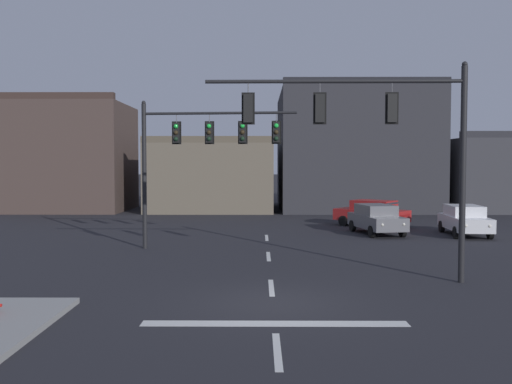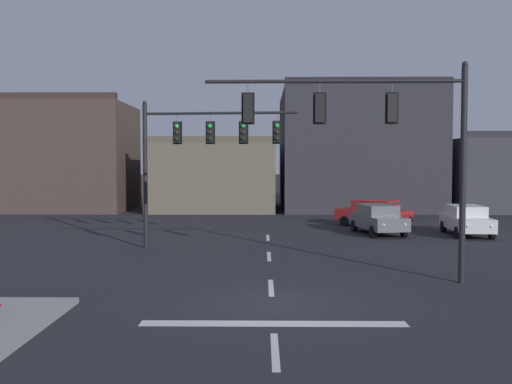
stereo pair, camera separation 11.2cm
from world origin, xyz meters
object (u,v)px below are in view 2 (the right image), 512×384
Objects in this scene: signal_mast_far_side at (197,145)px; car_lot_nearside at (466,220)px; signal_mast_near_side at (379,130)px; car_lot_middle at (374,213)px; car_lot_farside at (378,219)px.

signal_mast_far_side reaches higher than car_lot_nearside.
signal_mast_near_side reaches higher than car_lot_nearside.
signal_mast_near_side reaches higher than signal_mast_far_side.
signal_mast_near_side is at bearing -100.43° from car_lot_middle.
signal_mast_far_side is at bearing 132.90° from signal_mast_near_side.
car_lot_nearside is 1.00× the size of car_lot_middle.
car_lot_nearside is at bearing 59.60° from signal_mast_near_side.
signal_mast_far_side reaches higher than car_lot_farside.
car_lot_middle and car_lot_farside have the same top height.
car_lot_middle is (3.05, 16.58, -4.06)m from signal_mast_near_side.
car_lot_middle is at bearing 79.57° from signal_mast_near_side.
car_lot_farside is (2.54, 12.74, -4.06)m from signal_mast_near_side.
signal_mast_near_side is 9.76m from signal_mast_far_side.
car_lot_middle is 0.98× the size of car_lot_farside.
signal_mast_near_side is 1.20× the size of signal_mast_far_side.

